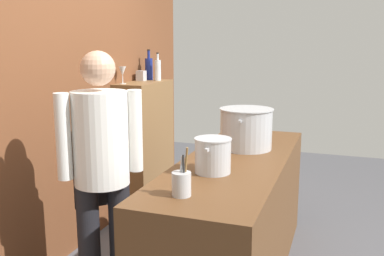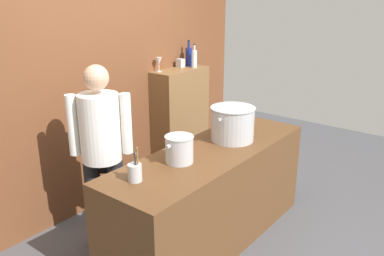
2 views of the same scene
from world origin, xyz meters
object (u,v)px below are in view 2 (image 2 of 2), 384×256
object	(u,v)px
stockpot_small	(179,149)
stockpot_large	(233,124)
butter_jar	(239,122)
wine_glass_tall	(159,62)
chef	(101,146)
utensil_crock	(135,172)
wine_bottle_clear	(194,58)
spice_tin_silver	(180,63)
wine_bottle_cobalt	(189,56)

from	to	relation	value
stockpot_small	stockpot_large	bearing A→B (deg)	-4.99
butter_jar	wine_glass_tall	bearing A→B (deg)	90.25
chef	utensil_crock	xyz separation A→B (m)	(-0.19, -0.61, 0.01)
utensil_crock	butter_jar	distance (m)	1.57
utensil_crock	wine_bottle_clear	world-z (taller)	wine_bottle_clear
wine_glass_tall	spice_tin_silver	xyz separation A→B (m)	(0.38, -0.01, -0.06)
butter_jar	wine_bottle_clear	distance (m)	1.17
stockpot_large	wine_glass_tall	xyz separation A→B (m)	(0.40, 1.28, 0.39)
wine_bottle_cobalt	stockpot_large	bearing A→B (deg)	-126.17
chef	wine_bottle_clear	distance (m)	1.94
stockpot_large	stockpot_small	bearing A→B (deg)	175.01
utensil_crock	butter_jar	bearing A→B (deg)	3.08
chef	wine_bottle_cobalt	xyz separation A→B (m)	(1.87, 0.55, 0.48)
stockpot_small	butter_jar	bearing A→B (deg)	6.08
butter_jar	wine_bottle_clear	size ratio (longest dim) A/B	0.31
stockpot_large	butter_jar	world-z (taller)	stockpot_large
chef	utensil_crock	distance (m)	0.64
utensil_crock	spice_tin_silver	distance (m)	2.30
utensil_crock	wine_bottle_clear	size ratio (longest dim) A/B	0.95
chef	stockpot_small	world-z (taller)	chef
wine_bottle_cobalt	chef	bearing A→B (deg)	-163.75
chef	utensil_crock	size ratio (longest dim) A/B	6.19
chef	stockpot_large	size ratio (longest dim) A/B	3.54
butter_jar	wine_bottle_cobalt	bearing A→B (deg)	64.70
stockpot_small	wine_glass_tall	xyz separation A→B (m)	(1.10, 1.22, 0.43)
spice_tin_silver	utensil_crock	bearing A→B (deg)	-148.67
chef	spice_tin_silver	xyz separation A→B (m)	(1.74, 0.57, 0.41)
stockpot_small	spice_tin_silver	world-z (taller)	spice_tin_silver
stockpot_large	utensil_crock	world-z (taller)	stockpot_large
stockpot_small	chef	bearing A→B (deg)	112.71
stockpot_large	utensil_crock	bearing A→B (deg)	175.37
butter_jar	spice_tin_silver	size ratio (longest dim) A/B	0.86
wine_glass_tall	wine_bottle_clear	bearing A→B (deg)	-17.91
utensil_crock	stockpot_large	bearing A→B (deg)	-4.63
chef	butter_jar	bearing A→B (deg)	-154.41
wine_glass_tall	stockpot_large	bearing A→B (deg)	-107.42
utensil_crock	wine_bottle_clear	xyz separation A→B (m)	(2.03, 1.03, 0.47)
stockpot_small	spice_tin_silver	distance (m)	1.94
chef	spice_tin_silver	bearing A→B (deg)	-115.36
stockpot_large	chef	bearing A→B (deg)	143.95
stockpot_small	wine_bottle_cobalt	size ratio (longest dim) A/B	0.95
wine_bottle_clear	wine_bottle_cobalt	world-z (taller)	wine_bottle_cobalt
utensil_crock	wine_glass_tall	world-z (taller)	wine_glass_tall
utensil_crock	wine_bottle_cobalt	size ratio (longest dim) A/B	0.86
chef	stockpot_small	bearing A→B (deg)	159.20
butter_jar	wine_bottle_cobalt	world-z (taller)	wine_bottle_cobalt
butter_jar	wine_glass_tall	xyz separation A→B (m)	(-0.00, 1.10, 0.51)
stockpot_large	stockpot_small	distance (m)	0.70
stockpot_large	wine_bottle_clear	size ratio (longest dim) A/B	1.66
chef	wine_bottle_cobalt	distance (m)	2.01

